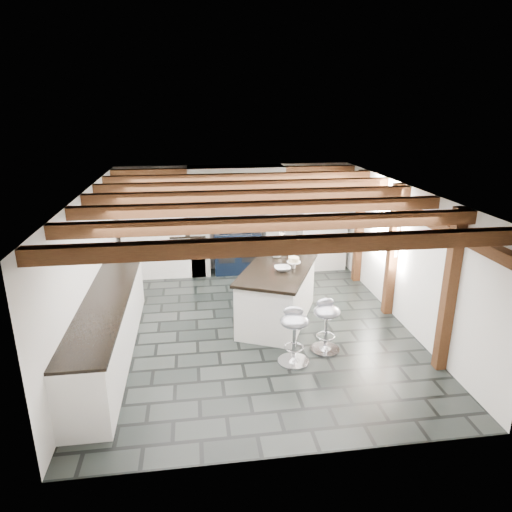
{
  "coord_description": "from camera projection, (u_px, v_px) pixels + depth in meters",
  "views": [
    {
      "loc": [
        -0.91,
        -6.79,
        3.53
      ],
      "look_at": [
        0.1,
        0.4,
        1.1
      ],
      "focal_mm": 32.0,
      "sensor_mm": 36.0,
      "label": 1
    }
  ],
  "objects": [
    {
      "name": "range_cooker",
      "position": [
        237.0,
        251.0,
        9.98
      ],
      "size": [
        1.0,
        0.63,
        0.99
      ],
      "color": "black",
      "rests_on": "ground"
    },
    {
      "name": "bar_stool_near",
      "position": [
        326.0,
        320.0,
        6.72
      ],
      "size": [
        0.45,
        0.45,
        0.81
      ],
      "rotation": [
        0.0,
        0.0,
        0.13
      ],
      "color": "silver",
      "rests_on": "ground"
    },
    {
      "name": "room_shell",
      "position": [
        211.0,
        242.0,
        8.53
      ],
      "size": [
        6.0,
        6.03,
        6.0
      ],
      "color": "white",
      "rests_on": "ground"
    },
    {
      "name": "ground",
      "position": [
        253.0,
        326.0,
        7.61
      ],
      "size": [
        6.0,
        6.0,
        0.0
      ],
      "primitive_type": "plane",
      "color": "black",
      "rests_on": "ground"
    },
    {
      "name": "kitchen_island",
      "position": [
        278.0,
        294.0,
        7.69
      ],
      "size": [
        1.71,
        2.17,
        1.27
      ],
      "rotation": [
        0.0,
        0.0,
        -0.43
      ],
      "color": "white",
      "rests_on": "ground"
    },
    {
      "name": "bar_stool_far",
      "position": [
        294.0,
        330.0,
        6.4
      ],
      "size": [
        0.48,
        0.48,
        0.84
      ],
      "rotation": [
        0.0,
        0.0,
        -0.2
      ],
      "color": "silver",
      "rests_on": "ground"
    }
  ]
}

